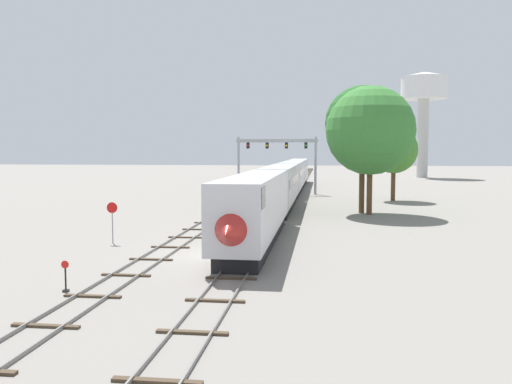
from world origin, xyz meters
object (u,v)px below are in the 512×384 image
object	(u,v)px
switch_stand	(66,281)
trackside_tree_mid	(363,123)
stop_sign	(112,217)
trackside_tree_right	(394,150)
trackside_tree_left	(370,131)
water_tower	(424,93)
passenger_train	(288,180)
signal_gantry	(277,152)

from	to	relation	value
switch_stand	trackside_tree_mid	world-z (taller)	trackside_tree_mid
switch_stand	stop_sign	bearing A→B (deg)	103.03
trackside_tree_mid	trackside_tree_right	distance (m)	15.09
stop_sign	trackside_tree_left	world-z (taller)	trackside_tree_left
switch_stand	trackside_tree_mid	xyz separation A→B (m)	(15.68, 33.06, 8.74)
switch_stand	trackside_tree_right	size ratio (longest dim) A/B	0.15
water_tower	stop_sign	bearing A→B (deg)	-111.67
stop_sign	switch_stand	bearing A→B (deg)	-76.97
switch_stand	water_tower	bearing A→B (deg)	71.99
passenger_train	water_tower	size ratio (longest dim) A/B	3.45
stop_sign	trackside_tree_mid	xyz separation A→B (m)	(18.58, 20.53, 7.39)
signal_gantry	water_tower	world-z (taller)	water_tower
trackside_tree_mid	trackside_tree_right	size ratio (longest dim) A/B	1.37
passenger_train	switch_stand	distance (m)	46.96
stop_sign	trackside_tree_left	bearing A→B (deg)	45.06
passenger_train	trackside_tree_right	world-z (taller)	trackside_tree_right
passenger_train	trackside_tree_left	size ratio (longest dim) A/B	6.70
passenger_train	trackside_tree_mid	distance (m)	17.17
signal_gantry	switch_stand	size ratio (longest dim) A/B	8.29
signal_gantry	stop_sign	world-z (taller)	signal_gantry
passenger_train	water_tower	xyz separation A→B (m)	(28.39, 62.75, 17.56)
water_tower	trackside_tree_left	bearing A→B (deg)	-103.90
switch_stand	trackside_tree_left	xyz separation A→B (m)	(16.35, 31.82, 7.95)
trackside_tree_mid	water_tower	bearing A→B (deg)	75.40
water_tower	passenger_train	bearing A→B (deg)	-114.34
passenger_train	trackside_tree_right	xyz separation A→B (m)	(13.56, 0.68, 3.95)
passenger_train	trackside_tree_right	bearing A→B (deg)	2.85
trackside_tree_mid	switch_stand	bearing A→B (deg)	-115.37
signal_gantry	switch_stand	world-z (taller)	signal_gantry
stop_sign	trackside_tree_right	distance (m)	42.05
stop_sign	water_tower	bearing A→B (deg)	68.33
switch_stand	trackside_tree_right	bearing A→B (deg)	66.29
passenger_train	signal_gantry	distance (m)	10.41
trackside_tree_right	trackside_tree_mid	bearing A→B (deg)	-109.63
water_tower	trackside_tree_right	distance (m)	65.26
trackside_tree_left	signal_gantry	bearing A→B (deg)	115.57
stop_sign	trackside_tree_mid	world-z (taller)	trackside_tree_mid
signal_gantry	trackside_tree_right	world-z (taller)	trackside_tree_right
passenger_train	trackside_tree_left	world-z (taller)	trackside_tree_left
switch_stand	trackside_tree_mid	bearing A→B (deg)	64.63
switch_stand	trackside_tree_left	bearing A→B (deg)	62.80
passenger_train	trackside_tree_mid	bearing A→B (deg)	-57.20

